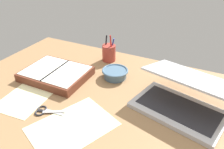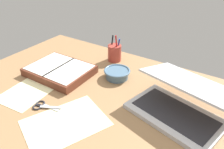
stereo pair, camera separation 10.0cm
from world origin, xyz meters
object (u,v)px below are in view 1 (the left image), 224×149
Objects in this scene: laptop at (183,98)px; pen_cup at (109,53)px; scissors at (44,111)px; bowl at (115,73)px; planner at (56,74)px.

laptop is 52.67cm from pen_cup.
scissors is at bearing -137.42° from laptop.
laptop is 3.13× the size of bowl.
pen_cup is at bearing 61.36° from planner.
pen_cup reaches higher than bowl.
planner is 26.49cm from scissors.
pen_cup is (-11.45, 15.58, 2.25)cm from bowl.
laptop is 3.40× the size of scissors.
bowl is 39.38cm from scissors.
pen_cup is 52.43cm from scissors.
laptop is at bearing -28.35° from pen_cup.
planner reaches higher than scissors.
scissors is (12.29, -23.39, -1.82)cm from planner.
scissors is (-49.33, -27.15, -4.63)cm from laptop.
scissors is at bearing -62.96° from planner.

